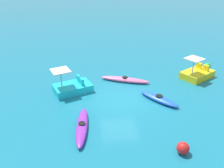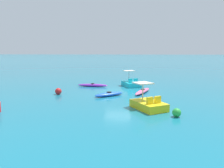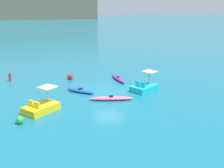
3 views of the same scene
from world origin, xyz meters
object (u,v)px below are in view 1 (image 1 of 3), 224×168
(pedal_boat_cyan, at_px, (72,87))
(kayak_pink, at_px, (125,80))
(kayak_purple, at_px, (82,126))
(kayak_blue, at_px, (159,99))
(pedal_boat_yellow, at_px, (197,73))
(buoy_green, at_px, (207,66))
(buoy_red, at_px, (183,148))

(pedal_boat_cyan, bearing_deg, kayak_pink, -161.79)
(kayak_purple, relative_size, kayak_blue, 1.31)
(pedal_boat_yellow, xyz_separation_m, buoy_green, (-1.52, -1.56, -0.08))
(pedal_boat_cyan, relative_size, buoy_green, 5.50)
(pedal_boat_cyan, bearing_deg, buoy_green, -164.03)
(buoy_green, xyz_separation_m, buoy_red, (5.37, 9.27, 0.03))
(pedal_boat_yellow, relative_size, pedal_boat_cyan, 1.01)
(kayak_purple, bearing_deg, pedal_boat_yellow, -146.18)
(kayak_purple, xyz_separation_m, buoy_red, (-4.53, 2.10, 0.12))
(kayak_pink, bearing_deg, kayak_purple, 61.49)
(kayak_pink, height_order, pedal_boat_cyan, pedal_boat_cyan)
(pedal_boat_cyan, xyz_separation_m, buoy_green, (-10.67, -3.05, -0.08))
(kayak_pink, bearing_deg, pedal_boat_yellow, -177.00)
(kayak_purple, distance_m, pedal_boat_cyan, 4.19)
(pedal_boat_cyan, bearing_deg, kayak_purple, 100.72)
(buoy_green, bearing_deg, kayak_purple, 35.92)
(kayak_blue, bearing_deg, pedal_boat_yellow, -139.76)
(buoy_red, bearing_deg, pedal_boat_cyan, -49.53)
(buoy_red, bearing_deg, pedal_boat_yellow, -116.50)
(buoy_red, bearing_deg, kayak_blue, -91.54)
(kayak_blue, height_order, buoy_green, buoy_green)
(buoy_green, bearing_deg, pedal_boat_yellow, 45.65)
(kayak_purple, distance_m, pedal_boat_yellow, 10.08)
(kayak_pink, distance_m, pedal_boat_cyan, 3.87)
(kayak_pink, relative_size, pedal_boat_cyan, 1.27)
(kayak_purple, xyz_separation_m, kayak_blue, (-4.65, -2.46, 0.00))
(kayak_blue, distance_m, buoy_green, 7.05)
(kayak_purple, bearing_deg, buoy_green, -144.08)
(kayak_blue, relative_size, buoy_red, 4.44)
(buoy_red, bearing_deg, kayak_purple, -24.93)
(pedal_boat_cyan, bearing_deg, kayak_blue, 163.03)
(pedal_boat_cyan, xyz_separation_m, buoy_red, (-5.30, 6.22, -0.05))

